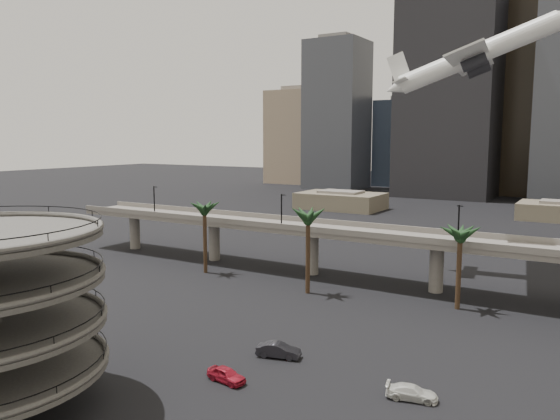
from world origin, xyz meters
The scene contains 7 objects.
overpass centered at (0.00, 55.00, 7.34)m, with size 130.00×9.30×14.70m.
palm_trees centered at (11.58, 47.18, 11.30)m, with size 76.40×18.40×14.00m.
low_buildings centered at (6.89, 142.30, 2.86)m, with size 135.00×27.50×6.80m.
airborne_jet centered at (11.97, 71.14, 38.19)m, with size 32.23×29.24×14.61m.
car_a centered at (2.04, 12.13, 0.73)m, with size 1.73×4.30×1.47m, color #B1192D.
car_b centered at (3.30, 20.05, 0.81)m, with size 1.71×4.91×1.62m, color #222228.
car_c centered at (18.99, 18.07, 0.69)m, with size 1.93×4.75×1.38m, color silver.
Camera 1 is at (33.35, -29.19, 24.08)m, focal length 35.00 mm.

